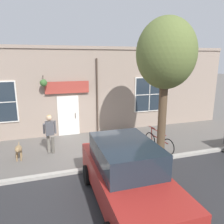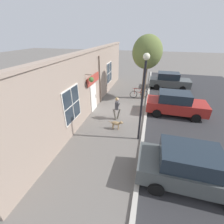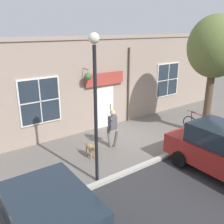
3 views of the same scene
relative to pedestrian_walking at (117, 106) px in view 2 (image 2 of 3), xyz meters
name	(u,v)px [view 2 (image 2 of 3)]	position (x,y,z in m)	size (l,w,h in m)	color
ground_plane	(121,110)	(0.02, 1.47, -1.02)	(90.00, 90.00, 0.00)	#66605B
curb_and_road	(199,119)	(5.87, 1.47, -1.01)	(10.10, 28.00, 0.12)	#B2ADA3
storefront_facade	(92,80)	(-2.32, 1.47, 1.28)	(0.95, 18.00, 4.59)	gray
pedestrian_walking	(117,106)	(0.00, 0.00, 0.00)	(0.55, 0.55, 1.70)	#6B665B
dog_on_leash	(117,123)	(0.28, -1.26, -0.58)	(0.99, 0.27, 0.66)	#997A51
street_tree_by_curb	(147,53)	(1.54, 4.47, 3.03)	(2.48, 2.23, 5.52)	brown
leaning_bicycle	(139,94)	(1.13, 4.57, -0.64)	(1.68, 0.53, 1.00)	black
parked_car_nearest_curb	(191,168)	(4.04, -4.38, -0.14)	(4.32, 1.97, 1.75)	#474C4C
parked_car_mid_block	(175,104)	(4.08, 1.88, -0.14)	(4.32, 1.97, 1.75)	maroon
parked_car_far_end	(169,81)	(4.08, 8.14, -0.14)	(4.32, 1.97, 1.75)	#474C4C
street_lamp	(143,88)	(1.75, -1.93, 2.12)	(0.32, 0.32, 4.81)	black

